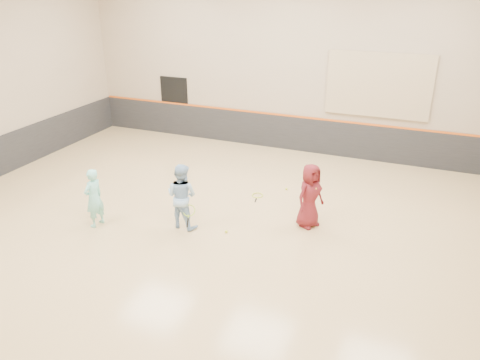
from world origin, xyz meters
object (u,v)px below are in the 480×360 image
at_px(girl, 94,198).
at_px(young_man, 310,196).
at_px(spare_racket, 257,195).
at_px(instructor, 182,196).

height_order(girl, young_man, young_man).
bearing_deg(girl, spare_racket, 141.87).
height_order(instructor, spare_racket, instructor).
relative_size(girl, instructor, 0.91).
xyz_separation_m(girl, spare_racket, (3.07, 3.04, -0.71)).
xyz_separation_m(girl, young_man, (4.80, 1.94, 0.06)).
xyz_separation_m(girl, instructor, (1.98, 0.76, 0.07)).
distance_m(girl, instructor, 2.12).
bearing_deg(girl, young_man, 119.27).
height_order(young_man, spare_racket, young_man).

